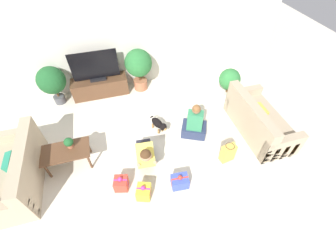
# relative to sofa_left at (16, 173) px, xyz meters

# --- Properties ---
(ground_plane) EXTENTS (16.00, 16.00, 0.00)m
(ground_plane) POSITION_rel_sofa_left_xyz_m (2.43, -0.11, -0.29)
(ground_plane) COLOR beige
(wall_back) EXTENTS (8.40, 0.06, 2.60)m
(wall_back) POSITION_rel_sofa_left_xyz_m (2.43, 2.52, 1.01)
(wall_back) COLOR beige
(wall_back) RESTS_ON ground_plane
(sofa_left) EXTENTS (0.84, 1.70, 0.82)m
(sofa_left) POSITION_rel_sofa_left_xyz_m (0.00, 0.00, 0.00)
(sofa_left) COLOR tan
(sofa_left) RESTS_ON ground_plane
(sofa_right) EXTENTS (0.84, 1.70, 0.82)m
(sofa_right) POSITION_rel_sofa_left_xyz_m (4.86, -0.06, 0.00)
(sofa_right) COLOR tan
(sofa_right) RESTS_ON ground_plane
(coffee_table) EXTENTS (0.88, 0.51, 0.43)m
(coffee_table) POSITION_rel_sofa_left_xyz_m (0.87, 0.15, 0.09)
(coffee_table) COLOR brown
(coffee_table) RESTS_ON ground_plane
(tv_console) EXTENTS (1.39, 0.45, 0.46)m
(tv_console) POSITION_rel_sofa_left_xyz_m (1.64, 2.23, -0.06)
(tv_console) COLOR brown
(tv_console) RESTS_ON ground_plane
(tv) EXTENTS (1.12, 0.20, 0.76)m
(tv) POSITION_rel_sofa_left_xyz_m (1.64, 2.23, 0.51)
(tv) COLOR black
(tv) RESTS_ON tv_console
(potted_plant_back_right) EXTENTS (0.69, 0.69, 1.12)m
(potted_plant_back_right) POSITION_rel_sofa_left_xyz_m (2.68, 2.18, 0.42)
(potted_plant_back_right) COLOR #A36042
(potted_plant_back_right) RESTS_ON ground_plane
(potted_plant_corner_right) EXTENTS (0.51, 0.51, 0.85)m
(potted_plant_corner_right) POSITION_rel_sofa_left_xyz_m (4.71, 1.14, 0.23)
(potted_plant_corner_right) COLOR beige
(potted_plant_corner_right) RESTS_ON ground_plane
(potted_plant_back_left) EXTENTS (0.65, 0.65, 1.00)m
(potted_plant_back_left) POSITION_rel_sofa_left_xyz_m (0.60, 2.18, 0.35)
(potted_plant_back_left) COLOR #4C4C51
(potted_plant_back_left) RESTS_ON ground_plane
(person_kneeling) EXTENTS (0.38, 0.78, 0.76)m
(person_kneeling) POSITION_rel_sofa_left_xyz_m (2.30, -0.27, 0.05)
(person_kneeling) COLOR #23232D
(person_kneeling) RESTS_ON ground_plane
(person_sitting) EXTENTS (0.64, 0.61, 0.88)m
(person_sitting) POSITION_rel_sofa_left_xyz_m (3.48, 0.22, 0.02)
(person_sitting) COLOR #283351
(person_sitting) RESTS_ON ground_plane
(dog) EXTENTS (0.31, 0.52, 0.34)m
(dog) POSITION_rel_sofa_left_xyz_m (2.77, 0.52, -0.07)
(dog) COLOR black
(dog) RESTS_ON ground_plane
(gift_box_a) EXTENTS (0.31, 0.33, 0.31)m
(gift_box_a) POSITION_rel_sofa_left_xyz_m (2.12, -0.90, -0.16)
(gift_box_a) COLOR yellow
(gift_box_a) RESTS_ON ground_plane
(gift_box_b) EXTENTS (0.32, 0.26, 0.31)m
(gift_box_b) POSITION_rel_sofa_left_xyz_m (2.79, -0.89, -0.16)
(gift_box_b) COLOR #3D51BC
(gift_box_b) RESTS_ON ground_plane
(gift_box_c) EXTENTS (0.29, 0.29, 0.32)m
(gift_box_c) POSITION_rel_sofa_left_xyz_m (1.76, -0.64, -0.16)
(gift_box_c) COLOR red
(gift_box_c) RESTS_ON ground_plane
(gift_bag_a) EXTENTS (0.29, 0.20, 0.43)m
(gift_bag_a) POSITION_rel_sofa_left_xyz_m (3.88, -0.60, -0.08)
(gift_bag_a) COLOR #E5B74C
(gift_bag_a) RESTS_ON ground_plane
(tabletop_plant) EXTENTS (0.17, 0.17, 0.22)m
(tabletop_plant) POSITION_rel_sofa_left_xyz_m (0.98, 0.22, 0.27)
(tabletop_plant) COLOR #A36042
(tabletop_plant) RESTS_ON coffee_table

